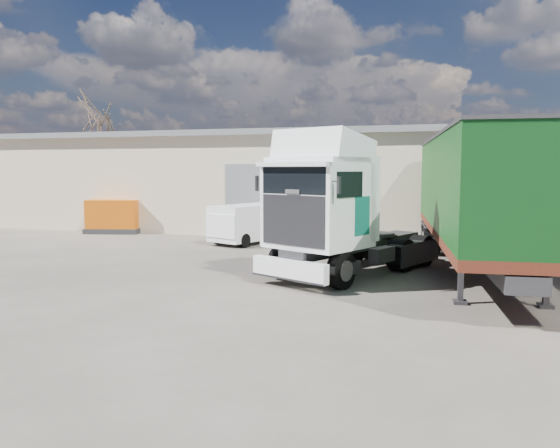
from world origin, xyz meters
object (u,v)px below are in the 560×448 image
(box_trailer, at_px, (478,190))
(tractor_unit, at_px, (335,217))
(bare_tree, at_px, (99,107))
(panel_van, at_px, (250,223))
(orange_skip, at_px, (115,218))

(box_trailer, bearing_deg, tractor_unit, -159.80)
(bare_tree, bearing_deg, panel_van, -36.78)
(panel_van, bearing_deg, bare_tree, 165.02)
(panel_van, bearing_deg, tractor_unit, -31.00)
(tractor_unit, bearing_deg, panel_van, 152.26)
(panel_van, xyz_separation_m, orange_skip, (-8.22, 1.75, -0.14))
(tractor_unit, distance_m, panel_van, 8.65)
(box_trailer, bearing_deg, panel_van, 147.58)
(bare_tree, relative_size, box_trailer, 0.71)
(tractor_unit, distance_m, orange_skip, 15.97)
(bare_tree, height_order, panel_van, bare_tree)
(bare_tree, distance_m, tractor_unit, 28.95)
(tractor_unit, bearing_deg, orange_skip, 172.42)
(tractor_unit, relative_size, panel_van, 1.53)
(bare_tree, distance_m, orange_skip, 14.68)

